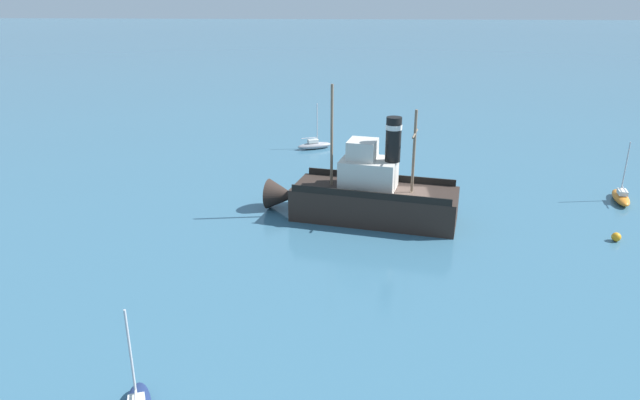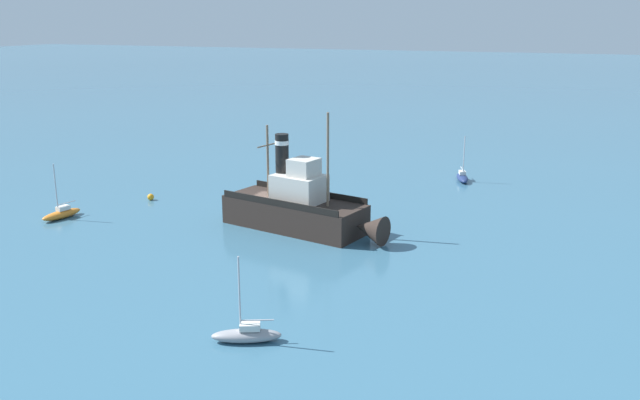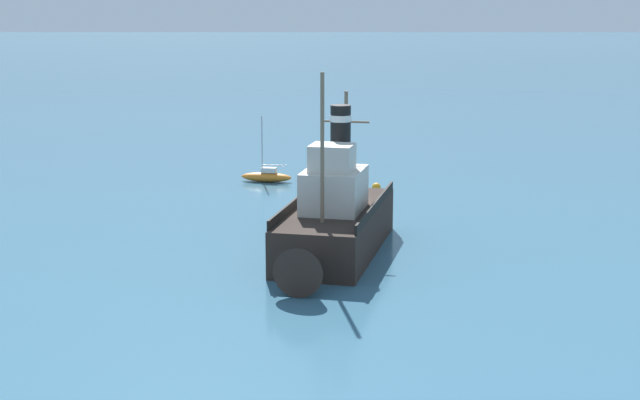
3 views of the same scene
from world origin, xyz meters
name	(u,v)px [view 3 (image 3 of 3)]	position (x,y,z in m)	size (l,w,h in m)	color
ground_plane	(345,240)	(0.00, 0.00, 0.00)	(600.00, 600.00, 0.00)	#38667F
old_tugboat	(333,221)	(0.67, 3.17, 1.83)	(6.89, 14.79, 9.90)	#2D231E
sailboat_orange	(267,176)	(5.42, -17.47, 0.43)	(3.94, 1.83, 4.90)	orange
mooring_buoy	(376,187)	(-2.50, -13.82, 0.31)	(0.63, 0.63, 0.63)	orange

